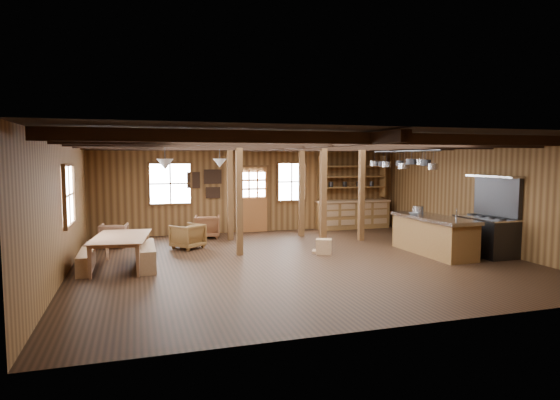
# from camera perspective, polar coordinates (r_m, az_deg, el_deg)

# --- Properties ---
(room) EXTENTS (10.04, 9.04, 2.84)m
(room) POSITION_cam_1_polar(r_m,az_deg,el_deg) (10.78, 2.40, -0.06)
(room) COLOR black
(room) RESTS_ON ground
(ceiling_joists) EXTENTS (9.80, 8.82, 0.18)m
(ceiling_joists) POSITION_cam_1_polar(r_m,az_deg,el_deg) (10.91, 2.11, 6.73)
(ceiling_joists) COLOR black
(ceiling_joists) RESTS_ON ceiling
(timber_posts) EXTENTS (3.95, 2.35, 2.80)m
(timber_posts) POSITION_cam_1_polar(r_m,az_deg,el_deg) (12.91, 1.49, 0.79)
(timber_posts) COLOR #4C2F15
(timber_posts) RESTS_ON floor
(back_door) EXTENTS (1.02, 0.08, 2.15)m
(back_door) POSITION_cam_1_polar(r_m,az_deg,el_deg) (15.08, -3.27, -0.58)
(back_door) COLOR brown
(back_door) RESTS_ON floor
(window_back_left) EXTENTS (1.32, 0.06, 1.32)m
(window_back_left) POSITION_cam_1_polar(r_m,az_deg,el_deg) (14.63, -13.23, 1.95)
(window_back_left) COLOR white
(window_back_left) RESTS_ON wall_back
(window_back_right) EXTENTS (1.02, 0.06, 1.32)m
(window_back_right) POSITION_cam_1_polar(r_m,az_deg,el_deg) (15.40, 1.42, 2.23)
(window_back_right) COLOR white
(window_back_right) RESTS_ON wall_back
(window_left) EXTENTS (0.14, 1.24, 1.32)m
(window_left) POSITION_cam_1_polar(r_m,az_deg,el_deg) (10.73, -24.41, 0.54)
(window_left) COLOR white
(window_left) RESTS_ON wall_back
(notice_boards) EXTENTS (1.08, 0.03, 0.90)m
(notice_boards) POSITION_cam_1_polar(r_m,az_deg,el_deg) (14.74, -8.95, 2.20)
(notice_boards) COLOR beige
(notice_boards) RESTS_ON wall_back
(back_counter) EXTENTS (2.55, 0.60, 2.45)m
(back_counter) POSITION_cam_1_polar(r_m,az_deg,el_deg) (16.03, 8.84, -1.30)
(back_counter) COLOR brown
(back_counter) RESTS_ON floor
(pendant_lamps) EXTENTS (1.86, 2.36, 0.66)m
(pendant_lamps) POSITION_cam_1_polar(r_m,az_deg,el_deg) (11.20, -10.29, 4.42)
(pendant_lamps) COLOR #2A2A2C
(pendant_lamps) RESTS_ON ceiling
(pot_rack) EXTENTS (0.44, 3.00, 0.46)m
(pot_rack) POSITION_cam_1_polar(r_m,az_deg,el_deg) (12.31, 14.69, 4.39)
(pot_rack) COLOR #2A2A2C
(pot_rack) RESTS_ON ceiling
(kitchen_island) EXTENTS (0.94, 2.52, 1.20)m
(kitchen_island) POSITION_cam_1_polar(r_m,az_deg,el_deg) (12.22, 18.16, -4.06)
(kitchen_island) COLOR brown
(kitchen_island) RESTS_ON floor
(step_stool) EXTENTS (0.51, 0.45, 0.38)m
(step_stool) POSITION_cam_1_polar(r_m,az_deg,el_deg) (11.68, 5.36, -5.68)
(step_stool) COLOR olive
(step_stool) RESTS_ON floor
(commercial_range) EXTENTS (0.81, 1.59, 1.96)m
(commercial_range) POSITION_cam_1_polar(r_m,az_deg,el_deg) (12.62, 23.91, -3.25)
(commercial_range) COLOR #2A2A2C
(commercial_range) RESTS_ON floor
(dining_table) EXTENTS (1.34, 2.10, 0.70)m
(dining_table) POSITION_cam_1_polar(r_m,az_deg,el_deg) (10.72, -18.57, -6.03)
(dining_table) COLOR #8F6141
(dining_table) RESTS_ON floor
(bench_wall) EXTENTS (0.28, 1.47, 0.41)m
(bench_wall) POSITION_cam_1_polar(r_m,az_deg,el_deg) (10.80, -22.56, -6.87)
(bench_wall) COLOR olive
(bench_wall) RESTS_ON floor
(bench_aisle) EXTENTS (0.33, 1.75, 0.48)m
(bench_aisle) POSITION_cam_1_polar(r_m,az_deg,el_deg) (10.74, -15.87, -6.53)
(bench_aisle) COLOR olive
(bench_aisle) RESTS_ON floor
(armchair_a) EXTENTS (0.99, 0.99, 0.65)m
(armchair_a) POSITION_cam_1_polar(r_m,az_deg,el_deg) (12.57, -11.19, -4.35)
(armchair_a) COLOR brown
(armchair_a) RESTS_ON floor
(armchair_b) EXTENTS (0.84, 0.86, 0.67)m
(armchair_b) POSITION_cam_1_polar(r_m,az_deg,el_deg) (14.18, -8.84, -3.20)
(armchair_b) COLOR brown
(armchair_b) RESTS_ON floor
(armchair_c) EXTENTS (0.75, 0.77, 0.63)m
(armchair_c) POSITION_cam_1_polar(r_m,az_deg,el_deg) (13.29, -19.60, -4.08)
(armchair_c) COLOR brown
(armchair_c) RESTS_ON floor
(counter_pot) EXTENTS (0.30, 0.30, 0.18)m
(counter_pot) POSITION_cam_1_polar(r_m,az_deg,el_deg) (12.86, 16.50, -1.09)
(counter_pot) COLOR #B5B7BC
(counter_pot) RESTS_ON kitchen_island
(bowl) EXTENTS (0.33, 0.33, 0.06)m
(bowl) POSITION_cam_1_polar(r_m,az_deg,el_deg) (12.30, 15.98, -1.63)
(bowl) COLOR silver
(bowl) RESTS_ON kitchen_island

